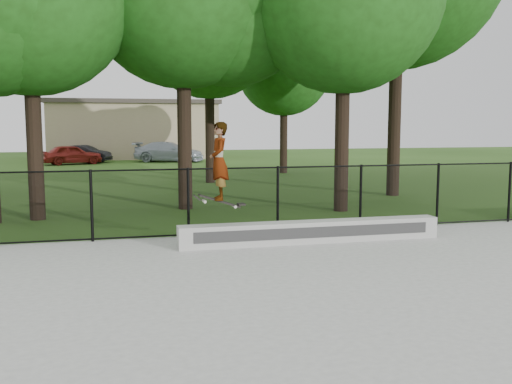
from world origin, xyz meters
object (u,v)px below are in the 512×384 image
car_c (169,152)px  car_a (72,154)px  skater_airborne (219,163)px  grind_ledge (312,232)px  car_b (85,154)px

car_c → car_a: bearing=118.3°
car_a → skater_airborne: size_ratio=2.11×
grind_ledge → car_c: car_c is taller
grind_ledge → skater_airborne: 2.41m
car_b → car_c: car_c is taller
grind_ledge → car_c: bearing=90.6°
car_b → car_c: size_ratio=0.73×
car_b → car_c: bearing=-75.7°
skater_airborne → car_c: bearing=86.6°
car_c → skater_airborne: size_ratio=2.48×
car_c → skater_airborne: 27.79m
grind_ledge → skater_airborne: (-1.93, -0.01, 1.45)m
grind_ledge → car_c: 27.72m
grind_ledge → car_c: size_ratio=1.29×
car_b → skater_airborne: bearing=-148.6°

